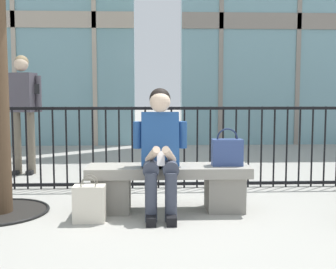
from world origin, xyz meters
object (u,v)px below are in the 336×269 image
(stone_bench, at_px, (168,184))
(bystander_at_railing, at_px, (22,105))
(handbag_on_bench, at_px, (227,152))
(seated_person_with_phone, at_px, (160,147))
(shopping_bag, at_px, (89,203))

(stone_bench, xyz_separation_m, bystander_at_railing, (-2.02, 2.05, 0.73))
(stone_bench, relative_size, handbag_on_bench, 4.31)
(stone_bench, bearing_deg, bystander_at_railing, 134.48)
(handbag_on_bench, relative_size, bystander_at_railing, 0.22)
(seated_person_with_phone, bearing_deg, handbag_on_bench, 10.15)
(stone_bench, bearing_deg, shopping_bag, -154.51)
(seated_person_with_phone, height_order, shopping_bag, seated_person_with_phone)
(handbag_on_bench, xyz_separation_m, bystander_at_railing, (-2.60, 2.06, 0.41))
(stone_bench, bearing_deg, seated_person_with_phone, -122.84)
(handbag_on_bench, bearing_deg, stone_bench, 179.01)
(shopping_bag, bearing_deg, handbag_on_bench, 14.47)
(seated_person_with_phone, xyz_separation_m, shopping_bag, (-0.65, -0.22, -0.48))
(seated_person_with_phone, bearing_deg, stone_bench, 57.16)
(stone_bench, bearing_deg, handbag_on_bench, -0.99)
(handbag_on_bench, height_order, bystander_at_railing, bystander_at_railing)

